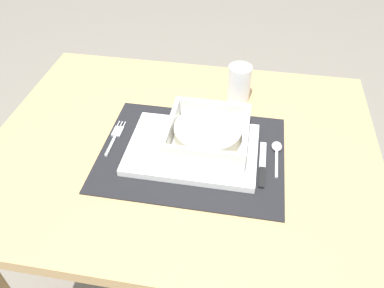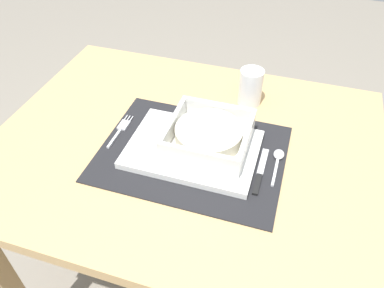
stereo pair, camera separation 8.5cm
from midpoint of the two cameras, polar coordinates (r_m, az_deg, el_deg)
The scene contains 10 objects.
ground_plane at distance 1.47m, azimuth -2.70°, elevation -20.78°, with size 6.00×6.00×0.00m, color gray.
dining_table at distance 0.97m, azimuth -3.84°, elevation -4.60°, with size 0.92×0.72×0.71m.
placemat at distance 0.87m, azimuth -2.80°, elevation -1.51°, with size 0.42×0.32×0.00m, color black.
serving_plate at distance 0.87m, azimuth -2.70°, elevation -0.88°, with size 0.29×0.21×0.02m, color white.
porridge_bowl at distance 0.85m, azimuth -0.46°, elevation 1.30°, with size 0.18×0.18×0.06m.
fork at distance 0.94m, azimuth -13.99°, elevation 1.19°, with size 0.02×0.13×0.00m.
spoon at distance 0.88m, azimuth 10.01°, elevation -1.01°, with size 0.02×0.11×0.01m.
butter_knife at distance 0.84m, azimuth 7.73°, elevation -3.57°, with size 0.01×0.14×0.01m.
bread_knife at distance 0.85m, azimuth 6.10°, elevation -2.48°, with size 0.01×0.14×0.01m.
drinking_glass at distance 1.02m, azimuth 4.71°, elevation 8.80°, with size 0.06×0.06×0.10m.
Camera 1 is at (0.13, -0.65, 1.32)m, focal length 35.32 mm.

